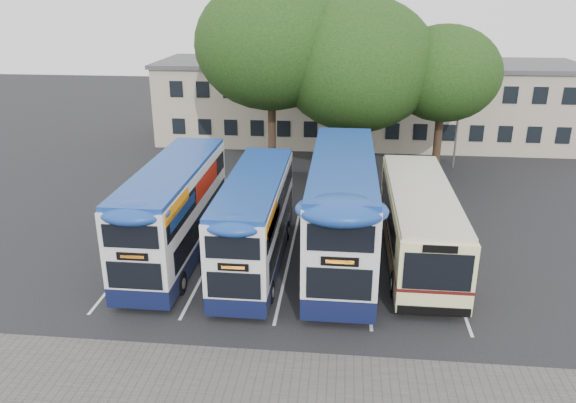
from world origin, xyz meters
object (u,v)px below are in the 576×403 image
(lamp_post, at_px, (461,93))
(tree_right, at_px, (444,74))
(tree_mid, at_px, (358,65))
(bus_dd_right, at_px, (342,205))
(tree_left, at_px, (271,45))
(bus_dd_left, at_px, (175,208))
(bus_dd_mid, at_px, (255,217))
(bus_single, at_px, (419,218))

(lamp_post, height_order, tree_right, tree_right)
(lamp_post, height_order, tree_mid, tree_mid)
(bus_dd_right, bearing_deg, tree_left, 110.90)
(bus_dd_right, bearing_deg, bus_dd_left, -176.98)
(lamp_post, height_order, bus_dd_right, lamp_post)
(tree_right, bearing_deg, bus_dd_mid, -125.98)
(tree_right, bearing_deg, bus_dd_right, -115.45)
(lamp_post, distance_m, tree_right, 3.40)
(tree_right, relative_size, bus_single, 0.87)
(tree_left, bearing_deg, bus_dd_mid, -85.72)
(tree_mid, xyz_separation_m, bus_single, (2.81, -11.49, -5.27))
(tree_mid, height_order, bus_single, tree_mid)
(bus_dd_mid, relative_size, bus_single, 0.88)
(bus_dd_right, height_order, bus_single, bus_dd_right)
(bus_dd_left, relative_size, bus_dd_mid, 1.06)
(bus_single, bearing_deg, bus_dd_left, -174.16)
(bus_dd_left, bearing_deg, bus_dd_right, 3.02)
(bus_dd_mid, bearing_deg, bus_single, 12.42)
(tree_left, xyz_separation_m, bus_dd_left, (-2.70, -12.61, -5.90))
(bus_dd_left, bearing_deg, bus_dd_mid, -7.19)
(lamp_post, distance_m, bus_dd_mid, 19.45)
(tree_left, relative_size, bus_single, 1.11)
(bus_dd_mid, height_order, bus_single, bus_dd_mid)
(bus_dd_left, bearing_deg, lamp_post, 45.71)
(bus_dd_mid, xyz_separation_m, bus_dd_right, (3.69, 0.85, 0.39))
(tree_left, height_order, bus_single, tree_left)
(bus_dd_left, relative_size, bus_dd_right, 0.90)
(bus_single, bearing_deg, tree_left, 125.20)
(tree_mid, xyz_separation_m, bus_dd_left, (-8.01, -12.59, -4.78))
(tree_left, relative_size, tree_mid, 1.09)
(bus_dd_left, xyz_separation_m, bus_dd_mid, (3.68, -0.46, -0.13))
(bus_dd_left, distance_m, bus_dd_mid, 3.71)
(tree_mid, height_order, tree_right, tree_mid)
(tree_left, bearing_deg, bus_single, -54.80)
(lamp_post, height_order, bus_single, lamp_post)
(lamp_post, height_order, bus_dd_mid, lamp_post)
(tree_left, bearing_deg, lamp_post, 12.08)
(tree_right, xyz_separation_m, bus_dd_left, (-13.21, -12.66, -4.29))
(tree_right, height_order, bus_dd_right, tree_right)
(tree_left, distance_m, tree_mid, 5.42)
(lamp_post, xyz_separation_m, bus_dd_mid, (-11.15, -15.67, -2.86))
(tree_mid, relative_size, tree_right, 1.17)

